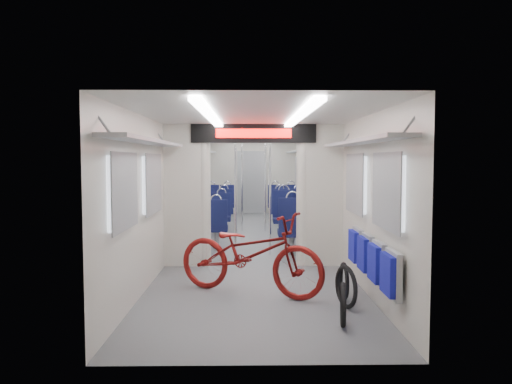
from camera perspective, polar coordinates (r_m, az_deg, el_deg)
carriage at (r=9.84m, az=-0.37°, el=2.39°), size 12.00×12.02×2.31m
bicycle at (r=6.46m, az=-0.69°, el=-7.00°), size 2.13×1.53×1.06m
flip_bench at (r=6.04m, az=13.00°, el=-7.38°), size 0.12×2.07×0.48m
bike_hoop_a at (r=5.37m, az=9.92°, el=-12.83°), size 0.12×0.47×0.47m
bike_hoop_b at (r=6.01m, az=10.25°, el=-10.83°), size 0.19×0.50×0.51m
bike_hoop_c at (r=6.36m, az=10.02°, el=-10.20°), size 0.05×0.47×0.47m
seat_bay_near_left at (r=10.49m, az=-5.52°, el=-2.84°), size 0.90×2.01×1.08m
seat_bay_near_right at (r=10.03m, az=4.98°, el=-2.90°), size 0.96×2.32×1.18m
seat_bay_far_left at (r=13.61m, az=-4.43°, el=-1.27°), size 0.91×2.09×1.10m
seat_bay_far_right at (r=13.60m, az=3.45°, el=-1.26°), size 0.92×2.11×1.11m
stanchion_near_left at (r=8.47m, az=-2.38°, el=-0.22°), size 0.04×0.04×2.30m
stanchion_near_right at (r=8.99m, az=1.61°, el=0.02°), size 0.04×0.04×2.30m
stanchion_far_left at (r=12.05m, az=-1.60°, el=0.97°), size 0.05×0.05×2.30m
stanchion_far_right at (r=11.99m, az=1.07°, el=0.96°), size 0.05×0.05×2.30m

